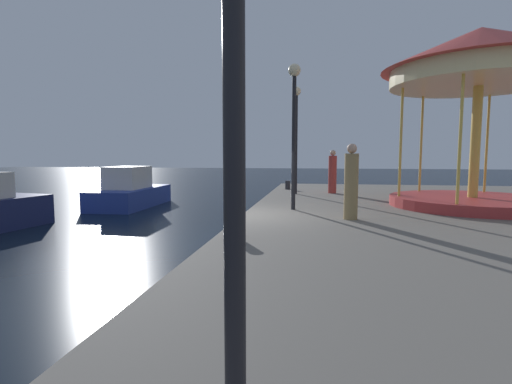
% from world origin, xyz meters
% --- Properties ---
extents(ground_plane, '(120.00, 120.00, 0.00)m').
position_xyz_m(ground_plane, '(0.00, 0.00, 0.00)').
color(ground_plane, black).
extents(motorboat_blue, '(2.20, 4.85, 1.87)m').
position_xyz_m(motorboat_blue, '(-6.59, 6.47, 0.68)').
color(motorboat_blue, navy).
rests_on(motorboat_blue, ground).
extents(carousel, '(5.62, 5.62, 5.33)m').
position_xyz_m(carousel, '(6.68, 2.56, 4.78)').
color(carousel, '#B23333').
rests_on(carousel, quay_dock).
extents(lamp_post_mid_promenade, '(0.36, 0.36, 4.16)m').
position_xyz_m(lamp_post_mid_promenade, '(1.28, 1.14, 3.66)').
color(lamp_post_mid_promenade, black).
rests_on(lamp_post_mid_promenade, quay_dock).
extents(lamp_post_far_end, '(0.36, 0.36, 4.32)m').
position_xyz_m(lamp_post_far_end, '(1.10, 5.68, 3.75)').
color(lamp_post_far_end, black).
rests_on(lamp_post_far_end, quay_dock).
extents(bollard_center, '(0.24, 0.24, 0.40)m').
position_xyz_m(bollard_center, '(0.39, -2.92, 1.00)').
color(bollard_center, '#2D2D33').
rests_on(bollard_center, quay_dock).
extents(bollard_north, '(0.24, 0.24, 0.40)m').
position_xyz_m(bollard_north, '(0.63, 7.72, 1.00)').
color(bollard_north, '#2D2D33').
rests_on(bollard_north, quay_dock).
extents(person_far_corner, '(0.34, 0.34, 1.80)m').
position_xyz_m(person_far_corner, '(2.60, 6.25, 1.64)').
color(person_far_corner, '#B23833').
rests_on(person_far_corner, quay_dock).
extents(person_mid_promenade, '(0.34, 0.34, 1.86)m').
position_xyz_m(person_mid_promenade, '(2.79, -0.36, 1.68)').
color(person_mid_promenade, '#937A4C').
rests_on(person_mid_promenade, quay_dock).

